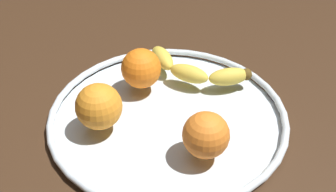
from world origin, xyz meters
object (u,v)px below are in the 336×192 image
Objects in this scene: orange_back_right at (141,68)px; orange_front_left at (206,135)px; banana at (195,69)px; fruit_bowl at (168,114)px; orange_back_left at (99,106)px.

orange_front_left is at bearing -46.86° from orange_back_right.
banana is at bearing 103.42° from orange_front_left.
orange_back_right is at bearing 133.14° from orange_front_left.
fruit_bowl is 5.43× the size of orange_back_left.
orange_back_left is (-17.02, 2.67, 0.22)cm from orange_front_left.
fruit_bowl is 12.12cm from orange_back_left.
banana is 10.17cm from orange_back_right.
orange_front_left is (4.48, -18.79, 1.86)cm from banana.
orange_back_left is at bearing -150.10° from fruit_bowl.
orange_front_left is at bearing -61.30° from banana.
orange_back_right is 19.58cm from orange_front_left.
orange_back_right is at bearing 72.61° from orange_back_left.
orange_back_left is (-9.73, -5.60, 4.56)cm from fruit_bowl.
fruit_bowl is 5.78× the size of orange_front_left.
fruit_bowl is 11.17cm from banana.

